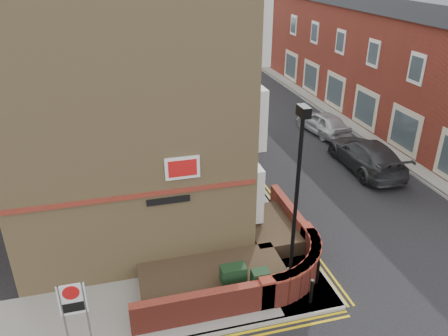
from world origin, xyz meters
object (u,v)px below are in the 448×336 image
utility_cabinet_large (233,282)px  silver_car_near (235,129)px  zone_sign (73,304)px  lamppost (296,204)px

utility_cabinet_large → silver_car_near: 13.77m
utility_cabinet_large → zone_sign: (-4.70, -0.80, 0.92)m
lamppost → silver_car_near: size_ratio=1.63×
lamppost → silver_car_near: bearing=81.4°
lamppost → zone_sign: 6.85m
lamppost → zone_sign: size_ratio=2.86×
zone_sign → lamppost: bearing=6.1°
utility_cabinet_large → lamppost: bearing=-3.0°
lamppost → utility_cabinet_large: bearing=177.0°
lamppost → utility_cabinet_large: lamppost is taller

